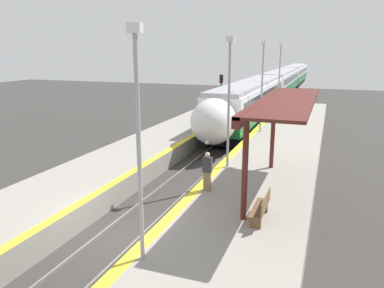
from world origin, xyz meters
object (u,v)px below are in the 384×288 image
Objects in this scene: train at (280,83)px; lamppost_far at (262,82)px; person_waiting at (207,171)px; lamppost_mid at (229,96)px; platform_bench at (262,207)px; lamppost_farthest at (279,74)px; lamppost_near at (138,134)px; railway_signal at (221,95)px.

lamppost_far is (2.17, -27.00, 2.25)m from train.
lamppost_mid is at bearing 90.95° from person_waiting.
lamppost_farthest is at bearing 96.47° from platform_bench.
train is at bearing 93.25° from person_waiting.
lamppost_near is at bearing -90.00° from lamppost_farthest.
lamppost_farthest is at bearing 90.15° from person_waiting.
lamppost_near is (-2.63, -3.51, 3.00)m from platform_bench.
lamppost_mid is 1.00× the size of lamppost_farthest.
lamppost_mid reaches higher than person_waiting.
lamppost_farthest is (0.00, 17.80, 0.00)m from lamppost_mid.
lamppost_farthest reaches higher than platform_bench.
lamppost_farthest reaches higher than railway_signal.
railway_signal is 0.74× the size of lamppost_far.
train is 39.33m from person_waiting.
railway_signal is at bearing 104.26° from person_waiting.
lamppost_mid reaches higher than platform_bench.
railway_signal is 0.74× the size of lamppost_near.
lamppost_mid and lamppost_far have the same top height.
lamppost_far is at bearing 90.00° from lamppost_near.
lamppost_near and lamppost_far have the same top height.
lamppost_farthest reaches higher than train.
railway_signal is 15.06m from lamppost_mid.
train is 10.65× the size of lamppost_far.
platform_bench is 0.38× the size of railway_signal.
person_waiting is 6.13m from lamppost_near.
lamppost_mid is (-2.63, 5.39, 3.00)m from platform_bench.
train is 41.57m from platform_bench.
train reaches higher than person_waiting.
person_waiting is 0.35× the size of railway_signal.
platform_bench is 5.31m from lamppost_near.
lamppost_far is at bearing 90.26° from person_waiting.
lamppost_mid is at bearing -86.53° from train.
train is 18.37m from lamppost_farthest.
person_waiting is 21.34m from lamppost_farthest.
platform_bench is 20.95m from railway_signal.
railway_signal is at bearing -141.63° from lamppost_farthest.
train is 10.65× the size of lamppost_farthest.
person_waiting is at bearing 89.42° from lamppost_near.
train is at bearing 92.78° from lamppost_near.
lamppost_near and lamppost_farthest have the same top height.
platform_bench is 23.53m from lamppost_farthest.
lamppost_near is at bearing -79.18° from railway_signal.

